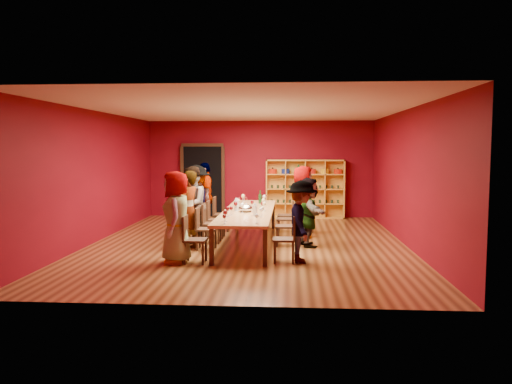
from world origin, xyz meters
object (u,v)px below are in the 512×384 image
(chair_person_left_1, at_px, (203,226))
(person_right_4, at_px, (303,202))
(chair_person_right_2, at_px, (289,224))
(chair_person_right_3, at_px, (289,216))
(person_left_0, at_px, (176,217))
(person_left_3, at_px, (197,201))
(shelving_unit, at_px, (305,186))
(chair_person_left_3, at_px, (213,217))
(person_right_2, at_px, (309,212))
(person_left_4, at_px, (205,197))
(chair_person_left_4, at_px, (219,212))
(chair_person_left_0, at_px, (191,237))
(chair_person_right_4, at_px, (289,213))
(person_right_3, at_px, (303,202))
(spittoon_bowl, at_px, (246,208))
(wine_bottle, at_px, (260,198))
(chair_person_left_2, at_px, (209,221))
(person_left_1, at_px, (188,210))
(person_right_0, at_px, (301,222))
(chair_person_right_0, at_px, (288,236))
(tasting_table, at_px, (248,213))
(person_left_2, at_px, (192,205))

(chair_person_left_1, height_order, person_right_4, person_right_4)
(chair_person_right_2, bearing_deg, chair_person_right_3, 90.00)
(person_left_0, height_order, person_left_3, person_left_3)
(shelving_unit, relative_size, chair_person_left_1, 2.70)
(chair_person_right_3, height_order, person_right_4, person_right_4)
(chair_person_left_3, height_order, person_right_2, person_right_2)
(person_left_4, distance_m, chair_person_right_3, 2.33)
(chair_person_left_4, bearing_deg, chair_person_left_0, -90.00)
(chair_person_left_1, distance_m, chair_person_right_4, 2.95)
(person_right_4, bearing_deg, chair_person_left_4, 103.28)
(chair_person_left_0, relative_size, chair_person_left_3, 1.00)
(person_right_3, bearing_deg, chair_person_right_4, 30.21)
(spittoon_bowl, xyz_separation_m, wine_bottle, (0.22, 1.67, 0.06))
(chair_person_left_2, bearing_deg, person_left_1, -111.52)
(chair_person_left_2, bearing_deg, person_left_0, -97.80)
(chair_person_left_0, bearing_deg, wine_bottle, 72.28)
(chair_person_left_3, bearing_deg, chair_person_right_2, -26.03)
(person_left_1, xyz_separation_m, person_left_3, (-0.08, 1.40, 0.04))
(person_left_0, height_order, person_right_0, person_left_0)
(chair_person_left_0, bearing_deg, person_right_2, 37.94)
(chair_person_left_0, xyz_separation_m, chair_person_right_0, (1.82, 0.18, 0.00))
(tasting_table, bearing_deg, person_right_3, 36.67)
(person_left_3, height_order, person_right_4, person_left_3)
(chair_person_left_2, distance_m, chair_person_right_3, 2.02)
(chair_person_left_3, bearing_deg, chair_person_right_4, 26.75)
(shelving_unit, distance_m, chair_person_right_3, 3.46)
(chair_person_left_2, relative_size, wine_bottle, 2.64)
(chair_person_right_4, bearing_deg, person_right_4, -0.00)
(chair_person_left_3, xyz_separation_m, person_right_2, (2.26, -0.89, 0.26))
(person_left_3, relative_size, wine_bottle, 5.18)
(shelving_unit, relative_size, chair_person_right_2, 2.70)
(person_left_2, bearing_deg, person_right_2, 86.94)
(shelving_unit, bearing_deg, person_left_1, -117.39)
(chair_person_left_4, height_order, chair_person_right_3, same)
(chair_person_left_2, bearing_deg, spittoon_bowl, -17.57)
(chair_person_right_4, bearing_deg, chair_person_left_0, -117.04)
(person_right_4, distance_m, spittoon_bowl, 2.25)
(chair_person_right_4, height_order, spittoon_bowl, spittoon_bowl)
(shelving_unit, xyz_separation_m, person_left_3, (-2.70, -3.64, -0.11))
(chair_person_left_3, height_order, person_right_4, person_right_4)
(chair_person_right_2, xyz_separation_m, wine_bottle, (-0.73, 1.66, 0.38))
(person_left_2, distance_m, chair_person_right_3, 2.40)
(shelving_unit, distance_m, chair_person_left_1, 5.57)
(chair_person_right_2, relative_size, person_right_3, 0.52)
(person_left_3, height_order, wine_bottle, person_left_3)
(person_left_2, xyz_separation_m, chair_person_right_2, (2.21, -0.26, -0.37))
(shelving_unit, xyz_separation_m, person_right_3, (-0.15, -3.39, -0.12))
(chair_person_left_2, xyz_separation_m, chair_person_left_3, (0.00, 0.63, 0.00))
(chair_person_right_4, bearing_deg, chair_person_left_3, -153.25)
(person_left_1, xyz_separation_m, chair_person_left_2, (0.31, 0.78, -0.34))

